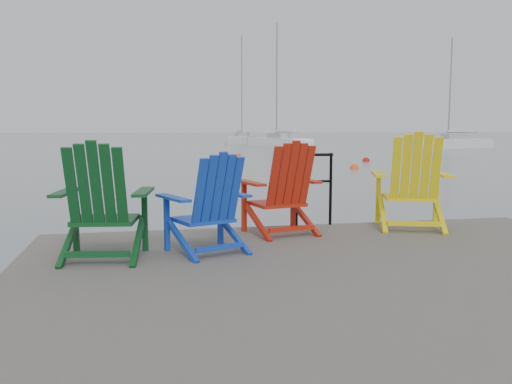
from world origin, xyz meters
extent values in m
plane|color=gray|center=(0.00, 0.00, 0.00)|extent=(400.00, 400.00, 0.00)
cube|color=#2E2B29|center=(0.00, 0.00, 0.40)|extent=(6.00, 5.00, 0.20)
cylinder|color=black|center=(-2.70, 2.20, -0.30)|extent=(0.26, 0.26, 1.20)
cylinder|color=black|center=(0.00, 2.20, -0.30)|extent=(0.26, 0.26, 1.20)
cylinder|color=black|center=(2.70, 2.20, -0.30)|extent=(0.26, 0.26, 1.20)
cylinder|color=black|center=(0.03, 2.45, 0.95)|extent=(0.04, 0.04, 0.90)
cylinder|color=black|center=(0.47, 2.45, 0.95)|extent=(0.04, 0.04, 0.90)
cylinder|color=black|center=(0.25, 2.45, 1.38)|extent=(0.48, 0.04, 0.04)
cylinder|color=black|center=(0.25, 2.45, 1.05)|extent=(0.44, 0.03, 0.03)
cube|color=#0B401A|center=(-2.17, 1.27, 0.85)|extent=(0.63, 0.58, 0.04)
cube|color=#0B401A|center=(-2.48, 1.53, 0.80)|extent=(0.06, 0.06, 0.60)
cube|color=#0B401A|center=(-1.81, 1.43, 0.80)|extent=(0.06, 0.06, 0.60)
cube|color=#0B401A|center=(-2.53, 1.30, 1.11)|extent=(0.22, 0.66, 0.03)
cube|color=#0B401A|center=(-1.82, 1.20, 1.11)|extent=(0.22, 0.66, 0.03)
cube|color=#0B401A|center=(-2.22, 0.93, 1.20)|extent=(0.56, 0.34, 0.73)
cube|color=#113AB2|center=(-1.25, 1.32, 0.81)|extent=(0.64, 0.61, 0.04)
cube|color=#113AB2|center=(-1.60, 1.38, 0.77)|extent=(0.06, 0.06, 0.54)
cube|color=#113AB2|center=(-1.04, 1.60, 0.77)|extent=(0.06, 0.06, 0.54)
cube|color=#113AB2|center=(-1.55, 1.18, 1.05)|extent=(0.32, 0.59, 0.03)
cube|color=#113AB2|center=(-0.94, 1.42, 1.05)|extent=(0.32, 0.59, 0.03)
cube|color=#113AB2|center=(-1.14, 1.03, 1.13)|extent=(0.53, 0.40, 0.66)
cube|color=#AE1D0C|center=(-0.31, 2.10, 0.84)|extent=(0.65, 0.60, 0.04)
cube|color=#AE1D0C|center=(-0.67, 2.23, 0.79)|extent=(0.06, 0.06, 0.58)
cube|color=#AE1D0C|center=(-0.04, 2.37, 0.79)|extent=(0.06, 0.06, 0.58)
cube|color=#AE1D0C|center=(-0.65, 2.00, 1.10)|extent=(0.26, 0.64, 0.03)
cube|color=#AE1D0C|center=(0.04, 2.16, 1.10)|extent=(0.26, 0.64, 0.03)
cube|color=#AE1D0C|center=(-0.23, 1.77, 1.18)|extent=(0.56, 0.37, 0.71)
cube|color=yellow|center=(1.36, 2.10, 0.87)|extent=(0.74, 0.70, 0.04)
cube|color=yellow|center=(1.10, 2.42, 0.82)|extent=(0.07, 0.07, 0.63)
cube|color=yellow|center=(1.77, 2.20, 0.82)|extent=(0.07, 0.07, 0.63)
cube|color=yellow|center=(0.99, 2.20, 1.15)|extent=(0.35, 0.70, 0.03)
cube|color=yellow|center=(1.72, 1.96, 1.15)|extent=(0.35, 0.70, 0.03)
cube|color=yellow|center=(1.25, 1.75, 1.24)|extent=(0.62, 0.45, 0.77)
cube|color=white|center=(10.22, 44.29, 0.25)|extent=(4.31, 8.52, 1.10)
cube|color=#9E9EA3|center=(10.33, 43.90, 0.95)|extent=(2.12, 2.79, 0.55)
cylinder|color=gray|center=(10.11, 44.69, 5.95)|extent=(0.12, 0.12, 10.31)
cube|color=#BDBDC1|center=(9.05, 57.27, 0.25)|extent=(5.03, 9.29, 1.10)
cube|color=#9E9EA3|center=(8.91, 56.84, 0.95)|extent=(2.40, 3.08, 0.55)
cylinder|color=gray|center=(9.19, 57.70, 6.43)|extent=(0.12, 0.12, 11.27)
cube|color=silver|center=(23.87, 38.11, 0.25)|extent=(6.85, 2.28, 1.10)
cube|color=#9E9EA3|center=(24.20, 38.14, 0.95)|extent=(2.11, 1.38, 0.55)
cylinder|color=gray|center=(23.53, 38.08, 5.01)|extent=(0.12, 0.12, 8.41)
sphere|color=#F8540E|center=(6.92, 17.70, 0.00)|extent=(0.39, 0.39, 0.39)
sphere|color=#F7520E|center=(3.84, 29.01, 0.00)|extent=(0.33, 0.33, 0.33)
sphere|color=red|center=(9.38, 22.25, 0.00)|extent=(0.40, 0.40, 0.40)
sphere|color=#EB460D|center=(8.65, 37.44, 0.00)|extent=(0.37, 0.37, 0.37)
camera|label=1|loc=(-1.79, -3.94, 1.71)|focal=38.00mm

